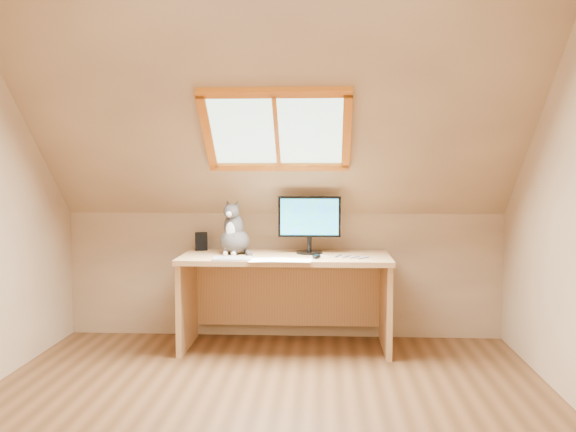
{
  "coord_description": "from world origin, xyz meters",
  "views": [
    {
      "loc": [
        0.33,
        -3.38,
        1.37
      ],
      "look_at": [
        0.08,
        1.0,
        1.04
      ],
      "focal_mm": 40.0,
      "sensor_mm": 36.0,
      "label": 1
    }
  ],
  "objects": [
    {
      "name": "graphics_tablet",
      "position": [
        -0.33,
        1.14,
        0.72
      ],
      "size": [
        0.28,
        0.2,
        0.01
      ],
      "primitive_type": "cube",
      "rotation": [
        0.0,
        0.0,
        0.03
      ],
      "color": "#B2B2B7",
      "rests_on": "desk"
    },
    {
      "name": "cables",
      "position": [
        0.43,
        1.26,
        0.72
      ],
      "size": [
        0.51,
        0.26,
        0.01
      ],
      "color": "silver",
      "rests_on": "desk"
    },
    {
      "name": "desk_speaker",
      "position": [
        -0.64,
        1.63,
        0.78
      ],
      "size": [
        0.11,
        0.11,
        0.14
      ],
      "primitive_type": "cube",
      "rotation": [
        0.0,
        0.0,
        0.19
      ],
      "color": "black",
      "rests_on": "desk"
    },
    {
      "name": "monitor",
      "position": [
        0.22,
        1.47,
        0.96
      ],
      "size": [
        0.47,
        0.2,
        0.44
      ],
      "color": "black",
      "rests_on": "desk"
    },
    {
      "name": "ground",
      "position": [
        0.0,
        0.0,
        0.0
      ],
      "size": [
        3.5,
        3.5,
        0.0
      ],
      "primitive_type": "plane",
      "color": "brown",
      "rests_on": "ground"
    },
    {
      "name": "cat",
      "position": [
        -0.35,
        1.43,
        0.86
      ],
      "size": [
        0.28,
        0.32,
        0.42
      ],
      "color": "#4B4543",
      "rests_on": "desk"
    },
    {
      "name": "papers",
      "position": [
        0.01,
        1.12,
        0.71
      ],
      "size": [
        0.33,
        0.27,
        0.0
      ],
      "color": "white",
      "rests_on": "desk"
    },
    {
      "name": "desk",
      "position": [
        0.04,
        1.45,
        0.49
      ],
      "size": [
        1.56,
        0.68,
        0.71
      ],
      "color": "tan",
      "rests_on": "ground"
    },
    {
      "name": "room_shell",
      "position": [
        0.0,
        -0.09,
        1.43
      ],
      "size": [
        3.52,
        3.52,
        2.41
      ],
      "color": "tan",
      "rests_on": "ground"
    },
    {
      "name": "mouse",
      "position": [
        0.28,
        1.2,
        0.73
      ],
      "size": [
        0.09,
        0.12,
        0.03
      ],
      "primitive_type": "ellipsoid",
      "rotation": [
        0.0,
        0.0,
        -0.31
      ],
      "color": "black",
      "rests_on": "desk"
    }
  ]
}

